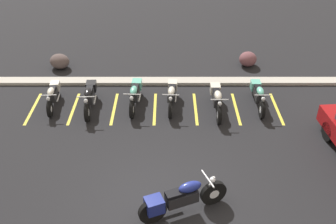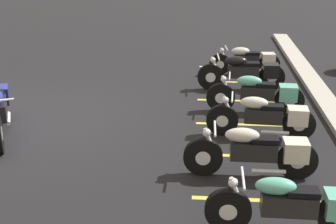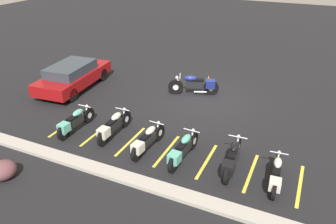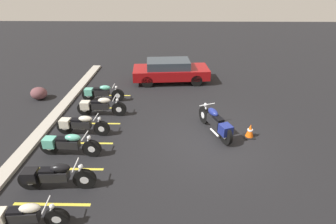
{
  "view_description": "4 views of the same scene",
  "coord_description": "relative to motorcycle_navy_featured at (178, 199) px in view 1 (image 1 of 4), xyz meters",
  "views": [
    {
      "loc": [
        0.28,
        -7.24,
        7.72
      ],
      "look_at": [
        0.32,
        2.91,
        1.0
      ],
      "focal_mm": 42.0,
      "sensor_mm": 36.0,
      "label": 1
    },
    {
      "loc": [
        8.85,
        3.72,
        3.75
      ],
      "look_at": [
        0.78,
        3.09,
        0.61
      ],
      "focal_mm": 50.0,
      "sensor_mm": 36.0,
      "label": 2
    },
    {
      "loc": [
        -4.22,
        13.3,
        6.48
      ],
      "look_at": [
        0.62,
        2.78,
        0.47
      ],
      "focal_mm": 35.0,
      "sensor_mm": 36.0,
      "label": 3
    },
    {
      "loc": [
        -8.22,
        1.41,
        5.46
      ],
      "look_at": [
        1.24,
        1.59,
        0.59
      ],
      "focal_mm": 28.0,
      "sensor_mm": 36.0,
      "label": 4
    }
  ],
  "objects": [
    {
      "name": "stall_line_2",
      "position": [
        -2.22,
        4.92,
        -0.5
      ],
      "size": [
        0.1,
        2.1,
        0.0
      ],
      "primitive_type": "cube",
      "color": "gold",
      "rests_on": "ground"
    },
    {
      "name": "landscape_rock_1",
      "position": [
        3.16,
        8.37,
        -0.2
      ],
      "size": [
        0.95,
        0.99,
        0.61
      ],
      "primitive_type": "ellipsoid",
      "rotation": [
        0.0,
        0.0,
        1.26
      ],
      "color": "brown",
      "rests_on": "ground"
    },
    {
      "name": "motorcycle_navy_featured",
      "position": [
        0.0,
        0.0,
        0.0
      ],
      "size": [
        2.27,
        1.11,
        0.94
      ],
      "rotation": [
        0.0,
        0.0,
        0.38
      ],
      "color": "black",
      "rests_on": "ground"
    },
    {
      "name": "landscape_rock_0",
      "position": [
        -4.9,
        8.15,
        -0.2
      ],
      "size": [
        1.15,
        1.12,
        0.61
      ],
      "primitive_type": "ellipsoid",
      "rotation": [
        0.0,
        0.0,
        2.52
      ],
      "color": "#4D403E",
      "rests_on": "ground"
    },
    {
      "name": "parked_bike_2",
      "position": [
        -1.48,
        5.24,
        -0.06
      ],
      "size": [
        0.6,
        2.13,
        0.84
      ],
      "rotation": [
        0.0,
        0.0,
        -1.63
      ],
      "color": "black",
      "rests_on": "ground"
    },
    {
      "name": "parked_bike_0",
      "position": [
        -4.45,
        5.23,
        -0.09
      ],
      "size": [
        0.55,
        1.97,
        0.77
      ],
      "rotation": [
        0.0,
        0.0,
        -1.49
      ],
      "color": "black",
      "rests_on": "ground"
    },
    {
      "name": "stall_line_1",
      "position": [
        -3.69,
        4.92,
        -0.5
      ],
      "size": [
        0.1,
        2.1,
        0.0
      ],
      "primitive_type": "cube",
      "color": "gold",
      "rests_on": "ground"
    },
    {
      "name": "concrete_curb",
      "position": [
        -0.56,
        6.85,
        -0.44
      ],
      "size": [
        18.0,
        0.5,
        0.12
      ],
      "primitive_type": "cube",
      "color": "#A8A399",
      "rests_on": "ground"
    },
    {
      "name": "stall_line_3",
      "position": [
        -0.76,
        4.92,
        -0.5
      ],
      "size": [
        0.1,
        2.1,
        0.0
      ],
      "primitive_type": "cube",
      "color": "gold",
      "rests_on": "ground"
    },
    {
      "name": "ground",
      "position": [
        -0.56,
        0.27,
        -0.5
      ],
      "size": [
        60.0,
        60.0,
        0.0
      ],
      "primitive_type": "plane",
      "color": "black"
    },
    {
      "name": "parked_bike_3",
      "position": [
        -0.14,
        5.22,
        -0.07
      ],
      "size": [
        0.58,
        2.08,
        0.82
      ],
      "rotation": [
        0.0,
        0.0,
        -1.64
      ],
      "color": "black",
      "rests_on": "ground"
    },
    {
      "name": "stall_line_0",
      "position": [
        -5.16,
        4.92,
        -0.5
      ],
      "size": [
        0.1,
        2.1,
        0.0
      ],
      "primitive_type": "cube",
      "color": "gold",
      "rests_on": "ground"
    },
    {
      "name": "parked_bike_1",
      "position": [
        -3.09,
        5.06,
        -0.04
      ],
      "size": [
        0.62,
        2.19,
        0.86
      ],
      "rotation": [
        0.0,
        0.0,
        -1.52
      ],
      "color": "black",
      "rests_on": "ground"
    },
    {
      "name": "stall_line_5",
      "position": [
        2.18,
        4.92,
        -0.5
      ],
      "size": [
        0.1,
        2.1,
        0.0
      ],
      "primitive_type": "cube",
      "color": "gold",
      "rests_on": "ground"
    },
    {
      "name": "stall_line_6",
      "position": [
        3.65,
        4.92,
        -0.5
      ],
      "size": [
        0.1,
        2.1,
        0.0
      ],
      "primitive_type": "cube",
      "color": "gold",
      "rests_on": "ground"
    },
    {
      "name": "parked_bike_4",
      "position": [
        1.45,
        4.89,
        -0.05
      ],
      "size": [
        0.6,
        2.16,
        0.85
      ],
      "rotation": [
        0.0,
        0.0,
        -1.57
      ],
      "color": "black",
      "rests_on": "ground"
    },
    {
      "name": "stall_line_4",
      "position": [
        0.71,
        4.92,
        -0.5
      ],
      "size": [
        0.1,
        2.1,
        0.0
      ],
      "primitive_type": "cube",
      "color": "gold",
      "rests_on": "ground"
    },
    {
      "name": "parked_bike_5",
      "position": [
        2.98,
        5.2,
        -0.07
      ],
      "size": [
        0.58,
        2.08,
        0.82
      ],
      "rotation": [
        0.0,
        0.0,
        -1.59
      ],
      "color": "black",
      "rests_on": "ground"
    }
  ]
}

